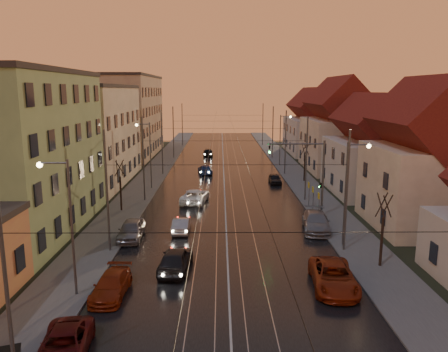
{
  "coord_description": "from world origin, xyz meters",
  "views": [
    {
      "loc": [
        -0.49,
        -21.43,
        11.66
      ],
      "look_at": [
        -0.13,
        20.81,
        3.38
      ],
      "focal_mm": 35.0,
      "sensor_mm": 36.0,
      "label": 1
    }
  ],
  "objects_px": {
    "street_lamp_1": "(350,184)",
    "driving_car_0": "(176,259)",
    "driving_car_1": "(181,225)",
    "driving_car_4": "(208,152)",
    "parked_right_1": "(316,222)",
    "street_lamp_2": "(148,149)",
    "driving_car_2": "(195,196)",
    "street_lamp_3": "(282,135)",
    "parked_right_0": "(333,276)",
    "street_lamp_0": "(66,215)",
    "parked_left_1": "(64,346)",
    "parked_left_3": "(131,230)",
    "driving_car_3": "(205,170)",
    "traffic_light_mast": "(312,169)",
    "parked_right_2": "(275,179)",
    "parked_left_2": "(111,285)"
  },
  "relations": [
    {
      "from": "parked_left_3",
      "to": "driving_car_2",
      "type": "bearing_deg",
      "value": 68.3
    },
    {
      "from": "parked_left_1",
      "to": "traffic_light_mast",
      "type": "bearing_deg",
      "value": 48.46
    },
    {
      "from": "street_lamp_2",
      "to": "parked_right_1",
      "type": "bearing_deg",
      "value": -43.93
    },
    {
      "from": "street_lamp_2",
      "to": "driving_car_4",
      "type": "bearing_deg",
      "value": 76.42
    },
    {
      "from": "driving_car_1",
      "to": "driving_car_4",
      "type": "distance_m",
      "value": 42.96
    },
    {
      "from": "street_lamp_3",
      "to": "parked_right_2",
      "type": "xyz_separation_m",
      "value": [
        -2.64,
        -13.13,
        -4.27
      ]
    },
    {
      "from": "parked_right_2",
      "to": "driving_car_3",
      "type": "bearing_deg",
      "value": 143.62
    },
    {
      "from": "driving_car_1",
      "to": "driving_car_4",
      "type": "xyz_separation_m",
      "value": [
        1.07,
        42.94,
        0.1
      ]
    },
    {
      "from": "parked_left_1",
      "to": "parked_left_3",
      "type": "xyz_separation_m",
      "value": [
        -0.2,
        15.9,
        0.14
      ]
    },
    {
      "from": "street_lamp_0",
      "to": "traffic_light_mast",
      "type": "relative_size",
      "value": 1.11
    },
    {
      "from": "parked_right_0",
      "to": "parked_right_1",
      "type": "bearing_deg",
      "value": 87.63
    },
    {
      "from": "parked_right_1",
      "to": "street_lamp_3",
      "type": "bearing_deg",
      "value": 94.65
    },
    {
      "from": "driving_car_0",
      "to": "parked_right_1",
      "type": "bearing_deg",
      "value": -138.02
    },
    {
      "from": "parked_right_1",
      "to": "street_lamp_0",
      "type": "bearing_deg",
      "value": -137.17
    },
    {
      "from": "street_lamp_1",
      "to": "street_lamp_3",
      "type": "distance_m",
      "value": 36.0
    },
    {
      "from": "parked_left_3",
      "to": "parked_right_0",
      "type": "height_order",
      "value": "parked_left_3"
    },
    {
      "from": "street_lamp_0",
      "to": "parked_left_1",
      "type": "height_order",
      "value": "street_lamp_0"
    },
    {
      "from": "driving_car_4",
      "to": "parked_left_1",
      "type": "relative_size",
      "value": 0.94
    },
    {
      "from": "traffic_light_mast",
      "to": "driving_car_1",
      "type": "distance_m",
      "value": 13.15
    },
    {
      "from": "street_lamp_3",
      "to": "parked_right_0",
      "type": "height_order",
      "value": "street_lamp_3"
    },
    {
      "from": "street_lamp_1",
      "to": "parked_right_0",
      "type": "height_order",
      "value": "street_lamp_1"
    },
    {
      "from": "street_lamp_2",
      "to": "driving_car_2",
      "type": "relative_size",
      "value": 1.53
    },
    {
      "from": "parked_right_0",
      "to": "parked_left_2",
      "type": "bearing_deg",
      "value": -171.61
    },
    {
      "from": "driving_car_1",
      "to": "parked_right_2",
      "type": "xyz_separation_m",
      "value": [
        10.22,
        19.26,
        -0.02
      ]
    },
    {
      "from": "street_lamp_2",
      "to": "parked_left_3",
      "type": "relative_size",
      "value": 1.78
    },
    {
      "from": "street_lamp_2",
      "to": "parked_left_1",
      "type": "relative_size",
      "value": 1.76
    },
    {
      "from": "street_lamp_3",
      "to": "driving_car_3",
      "type": "bearing_deg",
      "value": -151.03
    },
    {
      "from": "driving_car_3",
      "to": "parked_right_1",
      "type": "relative_size",
      "value": 0.83
    },
    {
      "from": "street_lamp_2",
      "to": "parked_left_2",
      "type": "relative_size",
      "value": 1.84
    },
    {
      "from": "driving_car_0",
      "to": "parked_right_1",
      "type": "height_order",
      "value": "driving_car_0"
    },
    {
      "from": "street_lamp_1",
      "to": "driving_car_0",
      "type": "xyz_separation_m",
      "value": [
        -12.55,
        -4.39,
        -4.1
      ]
    },
    {
      "from": "street_lamp_3",
      "to": "driving_car_2",
      "type": "bearing_deg",
      "value": -118.44
    },
    {
      "from": "parked_left_2",
      "to": "parked_left_3",
      "type": "bearing_deg",
      "value": 96.24
    },
    {
      "from": "parked_right_1",
      "to": "street_lamp_1",
      "type": "bearing_deg",
      "value": -61.62
    },
    {
      "from": "street_lamp_1",
      "to": "driving_car_3",
      "type": "relative_size",
      "value": 1.82
    },
    {
      "from": "street_lamp_0",
      "to": "parked_right_0",
      "type": "xyz_separation_m",
      "value": [
        15.37,
        0.92,
        -4.14
      ]
    },
    {
      "from": "parked_left_3",
      "to": "driving_car_0",
      "type": "bearing_deg",
      "value": -57.08
    },
    {
      "from": "driving_car_2",
      "to": "parked_left_3",
      "type": "distance_m",
      "value": 12.23
    },
    {
      "from": "driving_car_4",
      "to": "parked_left_3",
      "type": "xyz_separation_m",
      "value": [
        -4.91,
        -44.65,
        0.04
      ]
    },
    {
      "from": "driving_car_0",
      "to": "driving_car_3",
      "type": "distance_m",
      "value": 33.9
    },
    {
      "from": "driving_car_3",
      "to": "driving_car_4",
      "type": "relative_size",
      "value": 1.03
    },
    {
      "from": "parked_right_0",
      "to": "street_lamp_2",
      "type": "bearing_deg",
      "value": 124.15
    },
    {
      "from": "street_lamp_3",
      "to": "traffic_light_mast",
      "type": "bearing_deg",
      "value": -92.27
    },
    {
      "from": "parked_left_1",
      "to": "parked_left_2",
      "type": "height_order",
      "value": "parked_left_1"
    },
    {
      "from": "parked_left_2",
      "to": "parked_right_2",
      "type": "height_order",
      "value": "parked_left_2"
    },
    {
      "from": "traffic_light_mast",
      "to": "driving_car_2",
      "type": "relative_size",
      "value": 1.38
    },
    {
      "from": "driving_car_0",
      "to": "parked_left_3",
      "type": "xyz_separation_m",
      "value": [
        -4.16,
        6.29,
        -0.01
      ]
    },
    {
      "from": "driving_car_1",
      "to": "parked_left_1",
      "type": "bearing_deg",
      "value": 78.81
    },
    {
      "from": "street_lamp_3",
      "to": "traffic_light_mast",
      "type": "distance_m",
      "value": 28.03
    },
    {
      "from": "street_lamp_1",
      "to": "driving_car_3",
      "type": "height_order",
      "value": "street_lamp_1"
    }
  ]
}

